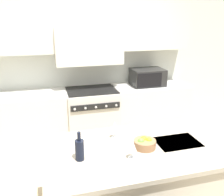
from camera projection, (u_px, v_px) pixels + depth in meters
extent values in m
cube|color=silver|center=(87.00, 61.00, 4.34)|extent=(10.00, 0.06, 2.70)
cube|color=silver|center=(88.00, 25.00, 3.96)|extent=(3.51, 0.34, 0.85)
cube|color=silver|center=(89.00, 45.00, 4.04)|extent=(1.09, 0.40, 0.60)
cube|color=silver|center=(26.00, 123.00, 4.04)|extent=(1.33, 0.62, 0.91)
cube|color=silver|center=(23.00, 95.00, 3.89)|extent=(1.33, 0.62, 0.03)
cube|color=silver|center=(150.00, 110.00, 4.59)|extent=(1.33, 0.62, 0.91)
cube|color=silver|center=(151.00, 86.00, 4.44)|extent=(1.33, 0.62, 0.03)
cube|color=beige|center=(92.00, 116.00, 4.29)|extent=(0.85, 0.66, 0.93)
cube|color=black|center=(91.00, 90.00, 4.14)|extent=(0.81, 0.61, 0.01)
cube|color=black|center=(96.00, 107.00, 3.89)|extent=(0.78, 0.02, 0.09)
cylinder|color=silver|center=(75.00, 109.00, 3.79)|extent=(0.04, 0.02, 0.04)
cylinder|color=silver|center=(85.00, 108.00, 3.83)|extent=(0.04, 0.02, 0.04)
cylinder|color=silver|center=(96.00, 107.00, 3.88)|extent=(0.04, 0.02, 0.04)
cylinder|color=silver|center=(106.00, 106.00, 3.92)|extent=(0.04, 0.02, 0.04)
cylinder|color=silver|center=(116.00, 105.00, 3.96)|extent=(0.04, 0.02, 0.04)
cube|color=black|center=(147.00, 77.00, 4.37)|extent=(0.56, 0.42, 0.29)
cube|color=black|center=(150.00, 80.00, 4.16)|extent=(0.44, 0.01, 0.24)
cube|color=beige|center=(138.00, 187.00, 2.58)|extent=(1.73, 0.94, 0.85)
cube|color=#B2A893|center=(139.00, 149.00, 2.44)|extent=(1.84, 1.03, 0.04)
cube|color=#2D2D30|center=(177.00, 142.00, 2.54)|extent=(0.44, 0.32, 0.01)
cylinder|color=#B2B2B7|center=(168.00, 134.00, 2.71)|extent=(0.02, 0.02, 0.00)
cylinder|color=black|center=(80.00, 150.00, 2.20)|extent=(0.08, 0.08, 0.19)
cylinder|color=black|center=(79.00, 136.00, 2.15)|extent=(0.03, 0.03, 0.08)
cylinder|color=white|center=(132.00, 158.00, 2.25)|extent=(0.07, 0.07, 0.01)
cylinder|color=white|center=(132.00, 154.00, 2.24)|extent=(0.01, 0.01, 0.07)
cone|color=white|center=(132.00, 145.00, 2.21)|extent=(0.08, 0.08, 0.10)
cylinder|color=white|center=(115.00, 137.00, 2.63)|extent=(0.07, 0.07, 0.01)
cylinder|color=white|center=(115.00, 134.00, 2.61)|extent=(0.01, 0.01, 0.07)
cone|color=white|center=(115.00, 126.00, 2.59)|extent=(0.08, 0.08, 0.10)
cylinder|color=#996B47|center=(145.00, 144.00, 2.42)|extent=(0.22, 0.22, 0.08)
sphere|color=#66A83D|center=(141.00, 142.00, 2.40)|extent=(0.07, 0.07, 0.07)
sphere|color=gold|center=(149.00, 141.00, 2.42)|extent=(0.06, 0.06, 0.06)
sphere|color=gold|center=(144.00, 140.00, 2.44)|extent=(0.07, 0.07, 0.07)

